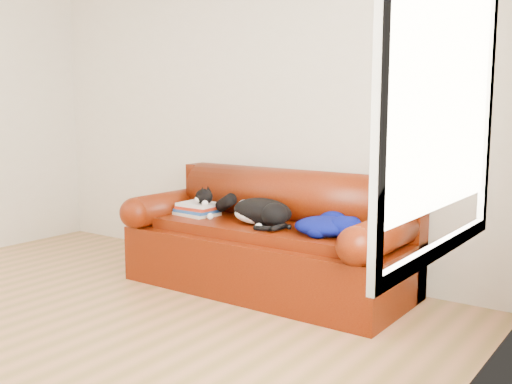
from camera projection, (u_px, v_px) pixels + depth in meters
ground at (49, 333)px, 3.59m from camera, size 4.50×4.50×0.00m
room_shell at (50, 49)px, 3.29m from camera, size 4.52×4.02×2.61m
sofa_base at (267, 258)px, 4.43m from camera, size 2.10×0.90×0.50m
sofa_back at (285, 213)px, 4.58m from camera, size 2.10×1.01×0.88m
book_stack at (197, 209)px, 4.70m from camera, size 0.34×0.28×0.10m
cat at (261, 212)px, 4.30m from camera, size 0.65×0.42×0.25m
blanket at (327, 225)px, 3.99m from camera, size 0.58×0.48×0.15m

